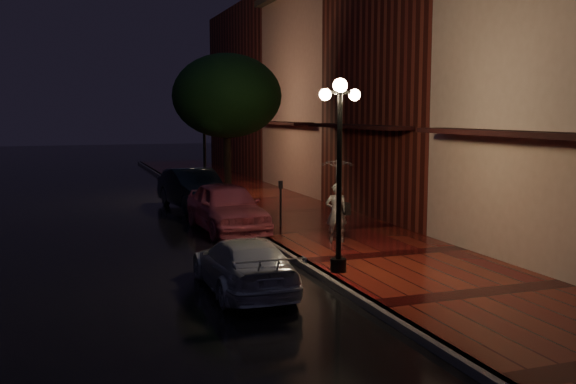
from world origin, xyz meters
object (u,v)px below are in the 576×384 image
object	(u,v)px
street_tree	(227,99)
woman_with_umbrella	(337,188)
pink_car	(227,207)
parking_meter	(281,199)
silver_car	(244,265)
navy_car	(194,189)
streetlamp_near	(339,163)
streetlamp_far	(204,139)

from	to	relation	value
street_tree	woman_with_umbrella	world-z (taller)	street_tree
pink_car	parking_meter	distance (m)	1.71
pink_car	silver_car	world-z (taller)	pink_car
pink_car	street_tree	bearing A→B (deg)	72.98
navy_car	silver_car	bearing A→B (deg)	-103.81
streetlamp_near	streetlamp_far	bearing A→B (deg)	90.00
streetlamp_far	parking_meter	size ratio (longest dim) A/B	2.98
street_tree	parking_meter	world-z (taller)	street_tree
navy_car	woman_with_umbrella	distance (m)	8.83
streetlamp_far	street_tree	bearing A→B (deg)	-85.09
streetlamp_far	pink_car	distance (m)	7.82
street_tree	parking_meter	size ratio (longest dim) A/B	4.01
streetlamp_near	parking_meter	size ratio (longest dim) A/B	2.98
street_tree	streetlamp_near	bearing A→B (deg)	-91.35
silver_car	parking_meter	size ratio (longest dim) A/B	2.70
streetlamp_near	pink_car	distance (m)	6.78
street_tree	pink_car	world-z (taller)	street_tree
streetlamp_near	silver_car	size ratio (longest dim) A/B	1.10
silver_car	parking_meter	bearing A→B (deg)	-114.86
streetlamp_far	pink_car	world-z (taller)	streetlamp_far
navy_car	silver_car	xyz separation A→B (m)	(-1.32, -11.85, -0.21)
streetlamp_far	woman_with_umbrella	distance (m)	11.07
streetlamp_near	woman_with_umbrella	distance (m)	3.44
silver_car	parking_meter	distance (m)	6.92
streetlamp_near	silver_car	xyz separation A→B (m)	(-2.30, -0.33, -2.03)
street_tree	navy_car	distance (m)	3.72
streetlamp_far	woman_with_umbrella	size ratio (longest dim) A/B	1.87
street_tree	woman_with_umbrella	bearing A→B (deg)	-82.55
navy_car	silver_car	world-z (taller)	navy_car
streetlamp_near	pink_car	xyz separation A→B (m)	(-0.95, 6.46, -1.83)
street_tree	parking_meter	distance (m)	6.03
silver_car	pink_car	bearing A→B (deg)	-100.81
woman_with_umbrella	parking_meter	size ratio (longest dim) A/B	1.59
street_tree	silver_car	world-z (taller)	street_tree
streetlamp_near	street_tree	world-z (taller)	street_tree
street_tree	woman_with_umbrella	xyz separation A→B (m)	(1.04, -7.95, -2.57)
woman_with_umbrella	pink_car	bearing A→B (deg)	-35.84
navy_car	woman_with_umbrella	xyz separation A→B (m)	(2.28, -8.48, 0.90)
street_tree	navy_car	bearing A→B (deg)	156.63
silver_car	woman_with_umbrella	distance (m)	5.06
pink_car	parking_meter	world-z (taller)	parking_meter
streetlamp_near	pink_car	bearing A→B (deg)	98.37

